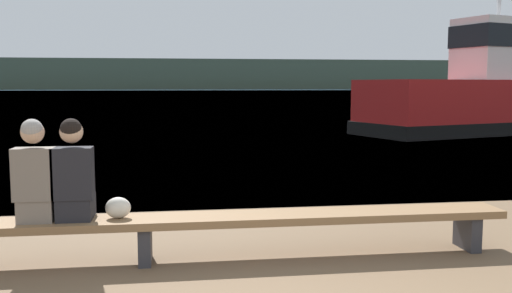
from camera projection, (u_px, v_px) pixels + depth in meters
name	position (u px, v px, depth m)	size (l,w,h in m)	color
water_surface	(177.00, 92.00, 126.02)	(240.00, 240.00, 0.00)	#426B8E
far_shoreline	(176.00, 74.00, 190.93)	(600.00, 12.00, 10.00)	#384233
bench_main	(145.00, 226.00, 5.54)	(7.31, 0.47, 0.44)	brown
person_left	(35.00, 177.00, 5.36)	(0.37, 0.43, 0.98)	#70665B
person_right	(74.00, 176.00, 5.41)	(0.37, 0.43, 0.98)	black
shopping_bag	(118.00, 208.00, 5.51)	(0.24, 0.17, 0.21)	beige
tugboat_red	(494.00, 97.00, 20.77)	(10.94, 6.14, 6.39)	#A81919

